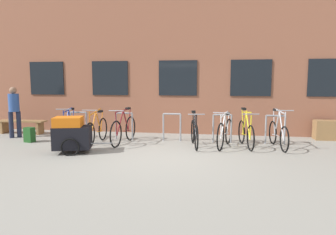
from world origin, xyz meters
TOP-DOWN VIEW (x-y plane):
  - ground_plane at (0.00, 0.00)m, footprint 42.00×42.00m
  - storefront_building at (-0.00, 6.49)m, footprint 28.00×6.62m
  - bike_rack at (-0.01, 1.90)m, footprint 6.57×0.05m
  - bicycle_black at (0.72, 1.26)m, footprint 0.46×1.65m
  - bicycle_orange at (-2.13, 1.24)m, footprint 0.44×1.74m
  - bicycle_white at (1.55, 1.33)m, footprint 0.56×1.69m
  - bicycle_yellow at (2.13, 1.44)m, footprint 0.44×1.68m
  - bicycle_maroon at (-1.35, 1.33)m, footprint 0.44×1.83m
  - bicycle_blue at (-3.07, 1.39)m, footprint 0.49×1.66m
  - bicycle_silver at (2.99, 1.44)m, footprint 0.44×1.71m
  - bike_trailer at (-2.28, -0.02)m, footprint 1.48×0.82m
  - wooden_bench at (-5.31, 2.33)m, footprint 1.69×0.40m
  - person_by_bench at (-5.06, 1.64)m, footprint 0.32×0.32m
  - backpack at (-4.17, 1.04)m, footprint 0.32×0.26m
  - planter_box at (4.68, 2.85)m, footprint 0.70×0.44m

SIDE VIEW (x-z plane):
  - ground_plane at x=0.00m, z-range 0.00..0.00m
  - backpack at x=-4.17m, z-range 0.00..0.44m
  - planter_box at x=4.68m, z-range 0.00..0.60m
  - wooden_bench at x=-5.31m, z-range 0.11..0.57m
  - bicycle_blue at x=-3.07m, z-range -0.15..0.89m
  - bicycle_black at x=0.72m, z-range -0.11..0.87m
  - bicycle_orange at x=-2.13m, z-range -0.14..0.90m
  - bicycle_yellow at x=2.13m, z-range -0.15..0.92m
  - bicycle_silver at x=2.99m, z-range -0.16..0.93m
  - bicycle_white at x=1.55m, z-range -0.11..0.90m
  - bicycle_maroon at x=-1.35m, z-range -0.12..0.93m
  - bike_trailer at x=-2.28m, z-range 0.01..0.94m
  - bike_rack at x=-0.01m, z-range 0.09..0.94m
  - person_by_bench at x=-5.06m, z-range 0.12..1.75m
  - storefront_building at x=0.00m, z-range 0.00..5.14m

